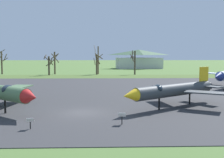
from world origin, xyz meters
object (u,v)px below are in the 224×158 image
info_placard_front_right (224,89)px  jet_fighter_rear_center (174,90)px  info_placard_rear_left (30,122)px  visitor_building (139,59)px  info_placard_rear_center (122,117)px

info_placard_front_right → jet_fighter_rear_center: jet_fighter_rear_center is taller
jet_fighter_rear_center → info_placard_rear_left: 15.85m
jet_fighter_rear_center → visitor_building: visitor_building is taller
info_placard_rear_center → info_placard_front_right: bearing=47.0°
info_placard_rear_center → info_placard_rear_left: (-7.23, -1.16, -0.07)m
info_placard_rear_center → info_placard_rear_left: info_placard_rear_center is taller
info_placard_rear_center → jet_fighter_rear_center: bearing=48.8°
info_placard_front_right → jet_fighter_rear_center: bearing=-134.1°
info_placard_front_right → info_placard_rear_left: (-24.00, -19.17, -0.09)m
info_placard_front_right → jet_fighter_rear_center: size_ratio=0.09×
info_placard_rear_left → visitor_building: visitor_building is taller
info_placard_front_right → visitor_building: 78.79m
jet_fighter_rear_center → info_placard_rear_center: size_ratio=12.12×
jet_fighter_rear_center → info_placard_rear_left: jet_fighter_rear_center is taller
info_placard_front_right → info_placard_rear_center: (-16.78, -18.00, -0.02)m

